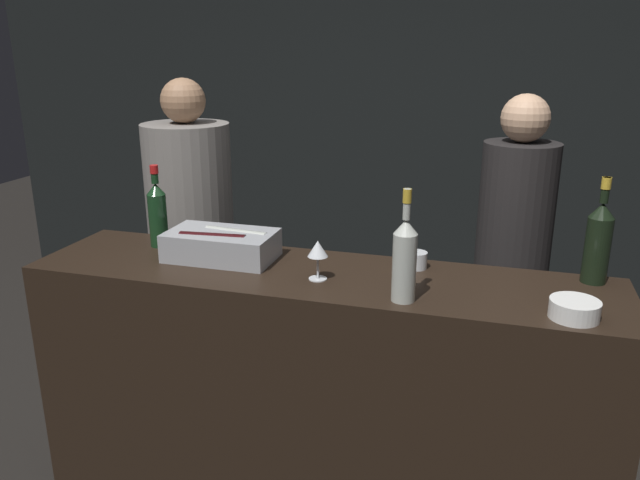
# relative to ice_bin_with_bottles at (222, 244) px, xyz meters

# --- Properties ---
(wall_back_chalkboard) EXTENTS (6.40, 0.06, 2.80)m
(wall_back_chalkboard) POSITION_rel_ice_bin_with_bottles_xyz_m (0.41, 2.19, 0.29)
(wall_back_chalkboard) COLOR black
(wall_back_chalkboard) RESTS_ON ground_plane
(bar_counter) EXTENTS (2.20, 0.52, 1.05)m
(bar_counter) POSITION_rel_ice_bin_with_bottles_xyz_m (0.41, -0.05, -0.59)
(bar_counter) COLOR black
(bar_counter) RESTS_ON ground_plane
(ice_bin_with_bottles) EXTENTS (0.42, 0.24, 0.12)m
(ice_bin_with_bottles) POSITION_rel_ice_bin_with_bottles_xyz_m (0.00, 0.00, 0.00)
(ice_bin_with_bottles) COLOR #9EA0A5
(ice_bin_with_bottles) RESTS_ON bar_counter
(bowl_white) EXTENTS (0.15, 0.15, 0.06)m
(bowl_white) POSITION_rel_ice_bin_with_bottles_xyz_m (1.28, -0.20, -0.03)
(bowl_white) COLOR white
(bowl_white) RESTS_ON bar_counter
(wine_glass) EXTENTS (0.07, 0.07, 0.15)m
(wine_glass) POSITION_rel_ice_bin_with_bottles_xyz_m (0.43, -0.11, 0.05)
(wine_glass) COLOR silver
(wine_glass) RESTS_ON bar_counter
(candle_votive) EXTENTS (0.08, 0.08, 0.06)m
(candle_votive) POSITION_rel_ice_bin_with_bottles_xyz_m (0.75, 0.11, -0.03)
(candle_votive) COLOR silver
(candle_votive) RESTS_ON bar_counter
(red_wine_bottle_burgundy) EXTENTS (0.08, 0.08, 0.34)m
(red_wine_bottle_burgundy) POSITION_rel_ice_bin_with_bottles_xyz_m (-0.32, 0.08, 0.09)
(red_wine_bottle_burgundy) COLOR #143319
(red_wine_bottle_burgundy) RESTS_ON bar_counter
(rose_wine_bottle) EXTENTS (0.08, 0.08, 0.38)m
(rose_wine_bottle) POSITION_rel_ice_bin_with_bottles_xyz_m (0.75, -0.21, 0.09)
(rose_wine_bottle) COLOR #B2B7AD
(rose_wine_bottle) RESTS_ON bar_counter
(champagne_bottle) EXTENTS (0.09, 0.09, 0.38)m
(champagne_bottle) POSITION_rel_ice_bin_with_bottles_xyz_m (1.37, 0.14, 0.10)
(champagne_bottle) COLOR black
(champagne_bottle) RESTS_ON bar_counter
(person_in_hoodie) EXTENTS (0.42, 0.42, 1.71)m
(person_in_hoodie) POSITION_rel_ice_bin_with_bottles_xyz_m (-0.42, 0.54, -0.17)
(person_in_hoodie) COLOR black
(person_in_hoodie) RESTS_ON ground_plane
(person_blond_tee) EXTENTS (0.34, 0.34, 1.66)m
(person_blond_tee) POSITION_rel_ice_bin_with_bottles_xyz_m (1.11, 0.74, -0.18)
(person_blond_tee) COLOR black
(person_blond_tee) RESTS_ON ground_plane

